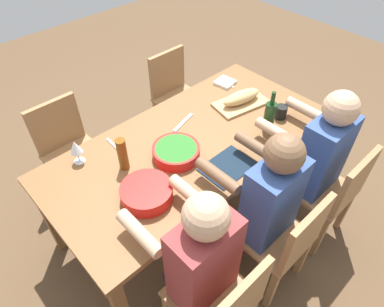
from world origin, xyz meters
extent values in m
plane|color=brown|center=(0.00, 0.00, 0.00)|extent=(8.00, 8.00, 0.00)
cube|color=brown|center=(0.00, 0.00, 0.72)|extent=(1.97, 0.96, 0.04)
cube|color=brown|center=(0.92, -0.42, 0.35)|extent=(0.07, 0.07, 0.70)
cube|color=brown|center=(-0.92, 0.42, 0.35)|extent=(0.07, 0.07, 0.70)
cube|color=brown|center=(0.92, 0.42, 0.35)|extent=(0.07, 0.07, 0.70)
cube|color=#9E7044|center=(0.54, -0.72, 0.44)|extent=(0.40, 0.40, 0.03)
cube|color=#9E7044|center=(0.54, -0.90, 0.65)|extent=(0.38, 0.04, 0.40)
cube|color=#9E7044|center=(0.37, -0.55, 0.21)|extent=(0.04, 0.04, 0.42)
cube|color=#9E7044|center=(0.71, -0.55, 0.21)|extent=(0.04, 0.04, 0.42)
cube|color=#9E7044|center=(0.37, -0.89, 0.21)|extent=(0.04, 0.04, 0.42)
cube|color=#9E7044|center=(0.71, -0.89, 0.21)|extent=(0.04, 0.04, 0.42)
cylinder|color=#2D2D38|center=(0.46, -0.50, 0.23)|extent=(0.11, 0.11, 0.45)
cylinder|color=#2D2D38|center=(0.62, -0.50, 0.23)|extent=(0.11, 0.11, 0.45)
cube|color=#334C8C|center=(0.54, -0.66, 0.73)|extent=(0.34, 0.20, 0.55)
cylinder|color=tan|center=(0.37, -0.39, 0.85)|extent=(0.07, 0.30, 0.07)
cylinder|color=tan|center=(0.71, -0.39, 0.85)|extent=(0.07, 0.30, 0.07)
sphere|color=tan|center=(0.54, -0.66, 1.09)|extent=(0.21, 0.21, 0.21)
cube|color=#9E7044|center=(0.00, -0.72, 0.44)|extent=(0.40, 0.40, 0.03)
cube|color=#9E7044|center=(0.00, -0.90, 0.65)|extent=(0.38, 0.04, 0.40)
cube|color=#9E7044|center=(-0.17, -0.55, 0.21)|extent=(0.04, 0.04, 0.42)
cube|color=#9E7044|center=(0.17, -0.55, 0.21)|extent=(0.04, 0.04, 0.42)
cube|color=#9E7044|center=(-0.17, -0.89, 0.21)|extent=(0.04, 0.04, 0.42)
cube|color=#9E7044|center=(0.17, -0.89, 0.21)|extent=(0.04, 0.04, 0.42)
cylinder|color=#2D2D38|center=(-0.08, -0.50, 0.23)|extent=(0.11, 0.11, 0.45)
cylinder|color=#2D2D38|center=(0.08, -0.50, 0.23)|extent=(0.11, 0.11, 0.45)
cube|color=#334C8C|center=(0.00, -0.66, 0.73)|extent=(0.34, 0.20, 0.55)
cylinder|color=brown|center=(-0.17, -0.39, 0.85)|extent=(0.07, 0.30, 0.07)
cylinder|color=brown|center=(0.17, -0.39, 0.85)|extent=(0.07, 0.30, 0.07)
sphere|color=brown|center=(0.00, -0.66, 1.09)|extent=(0.21, 0.21, 0.21)
cube|color=#9E7044|center=(-0.54, 0.72, 0.44)|extent=(0.40, 0.40, 0.03)
cube|color=#9E7044|center=(-0.54, 0.90, 0.65)|extent=(0.38, 0.04, 0.40)
cube|color=#9E7044|center=(-0.37, 0.55, 0.21)|extent=(0.04, 0.04, 0.42)
cube|color=#9E7044|center=(-0.71, 0.55, 0.21)|extent=(0.04, 0.04, 0.42)
cube|color=#9E7044|center=(-0.37, 0.89, 0.21)|extent=(0.04, 0.04, 0.42)
cube|color=#9E7044|center=(-0.71, 0.89, 0.21)|extent=(0.04, 0.04, 0.42)
cube|color=#9E7044|center=(0.54, 0.72, 0.44)|extent=(0.40, 0.40, 0.03)
cube|color=#9E7044|center=(0.54, 0.90, 0.65)|extent=(0.38, 0.04, 0.40)
cube|color=#9E7044|center=(0.71, 0.55, 0.21)|extent=(0.04, 0.04, 0.42)
cube|color=#9E7044|center=(0.37, 0.55, 0.21)|extent=(0.04, 0.04, 0.42)
cube|color=#9E7044|center=(0.71, 0.89, 0.21)|extent=(0.04, 0.04, 0.42)
cube|color=#9E7044|center=(0.37, 0.89, 0.21)|extent=(0.04, 0.04, 0.42)
cube|color=#9E7044|center=(-0.54, -0.72, 0.44)|extent=(0.40, 0.40, 0.03)
cube|color=#9E7044|center=(-0.54, -0.90, 0.65)|extent=(0.38, 0.04, 0.40)
cube|color=#9E7044|center=(-0.37, -0.55, 0.21)|extent=(0.04, 0.04, 0.42)
cylinder|color=#2D2D38|center=(-0.62, -0.50, 0.23)|extent=(0.11, 0.11, 0.45)
cylinder|color=#2D2D38|center=(-0.46, -0.50, 0.23)|extent=(0.11, 0.11, 0.45)
cube|color=maroon|center=(-0.54, -0.66, 0.73)|extent=(0.34, 0.20, 0.55)
cylinder|color=tan|center=(-0.71, -0.39, 0.85)|extent=(0.07, 0.30, 0.07)
cylinder|color=tan|center=(-0.37, -0.39, 0.85)|extent=(0.07, 0.30, 0.07)
sphere|color=tan|center=(-0.54, -0.66, 1.09)|extent=(0.21, 0.21, 0.21)
cylinder|color=red|center=(-0.51, -0.17, 0.78)|extent=(0.29, 0.29, 0.08)
cylinder|color=#669E33|center=(-0.51, -0.17, 0.81)|extent=(0.26, 0.26, 0.03)
cylinder|color=red|center=(-0.17, -0.03, 0.78)|extent=(0.30, 0.30, 0.07)
cylinder|color=#2D7028|center=(-0.17, -0.03, 0.80)|extent=(0.26, 0.26, 0.03)
cube|color=tan|center=(0.55, 0.05, 0.75)|extent=(0.43, 0.29, 0.02)
ellipsoid|color=tan|center=(0.55, 0.05, 0.81)|extent=(0.34, 0.17, 0.09)
cylinder|color=#193819|center=(0.48, -0.25, 0.84)|extent=(0.08, 0.08, 0.20)
cylinder|color=#193819|center=(0.48, -0.25, 0.98)|extent=(0.03, 0.03, 0.09)
cylinder|color=brown|center=(-0.46, 0.11, 0.85)|extent=(0.06, 0.06, 0.22)
cylinder|color=silver|center=(-0.64, 0.35, 0.74)|extent=(0.07, 0.07, 0.01)
cylinder|color=silver|center=(-0.64, 0.35, 0.78)|extent=(0.01, 0.01, 0.07)
cone|color=silver|center=(-0.64, 0.35, 0.86)|extent=(0.08, 0.08, 0.08)
cylinder|color=black|center=(0.64, -0.24, 0.79)|extent=(0.08, 0.08, 0.09)
cube|color=#142333|center=(0.00, -0.32, 0.74)|extent=(0.32, 0.23, 0.01)
cube|color=silver|center=(-0.40, 0.32, 0.74)|extent=(0.02, 0.17, 0.01)
cube|color=silver|center=(0.68, 0.32, 0.74)|extent=(0.02, 0.17, 0.01)
cube|color=silver|center=(-0.68, -0.32, 0.74)|extent=(0.02, 0.17, 0.01)
cube|color=silver|center=(0.09, 0.19, 0.74)|extent=(0.23, 0.08, 0.01)
cube|color=white|center=(0.68, 0.33, 0.75)|extent=(0.16, 0.16, 0.02)
camera|label=1|loc=(-1.15, -1.22, 2.25)|focal=31.78mm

